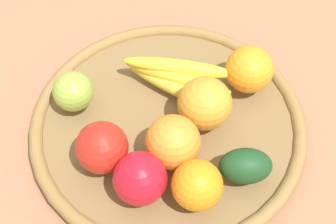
{
  "coord_description": "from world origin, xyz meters",
  "views": [
    {
      "loc": [
        -0.13,
        -0.45,
        0.69
      ],
      "look_at": [
        0.0,
        0.0,
        0.05
      ],
      "focal_mm": 54.53,
      "sensor_mm": 36.0,
      "label": 1
    }
  ],
  "objects": [
    {
      "name": "basket",
      "position": [
        0.0,
        0.0,
        0.02
      ],
      "size": [
        0.44,
        0.44,
        0.03
      ],
      "color": "brown",
      "rests_on": "ground_plane"
    },
    {
      "name": "apple_2",
      "position": [
        -0.13,
        0.07,
        0.06
      ],
      "size": [
        0.09,
        0.09,
        0.06
      ],
      "primitive_type": "sphere",
      "rotation": [
        0.0,
        0.0,
        1.14
      ],
      "color": "#91B141",
      "rests_on": "basket"
    },
    {
      "name": "orange_1",
      "position": [
        -0.01,
        -0.07,
        0.07
      ],
      "size": [
        0.11,
        0.11,
        0.08
      ],
      "primitive_type": "sphere",
      "rotation": [
        0.0,
        0.0,
        5.18
      ],
      "color": "orange",
      "rests_on": "basket"
    },
    {
      "name": "orange_2",
      "position": [
        0.15,
        0.03,
        0.07
      ],
      "size": [
        0.11,
        0.11,
        0.08
      ],
      "primitive_type": "sphere",
      "rotation": [
        0.0,
        0.0,
        0.55
      ],
      "color": "orange",
      "rests_on": "basket"
    },
    {
      "name": "banana_bunch",
      "position": [
        0.03,
        0.06,
        0.06
      ],
      "size": [
        0.18,
        0.16,
        0.05
      ],
      "color": "yellow",
      "rests_on": "basket"
    },
    {
      "name": "orange_0",
      "position": [
        0.05,
        -0.02,
        0.07
      ],
      "size": [
        0.11,
        0.11,
        0.08
      ],
      "primitive_type": "sphere",
      "rotation": [
        0.0,
        0.0,
        1.93
      ],
      "color": "orange",
      "rests_on": "basket"
    },
    {
      "name": "avocado",
      "position": [
        0.08,
        -0.13,
        0.06
      ],
      "size": [
        0.09,
        0.07,
        0.05
      ],
      "primitive_type": "ellipsoid",
      "rotation": [
        0.0,
        0.0,
        6.04
      ],
      "color": "#1A411F",
      "rests_on": "basket"
    },
    {
      "name": "orange_3",
      "position": [
        0.0,
        -0.14,
        0.07
      ],
      "size": [
        0.1,
        0.1,
        0.07
      ],
      "primitive_type": "sphere",
      "rotation": [
        0.0,
        0.0,
        5.81
      ],
      "color": "orange",
      "rests_on": "basket"
    },
    {
      "name": "apple_0",
      "position": [
        -0.07,
        -0.11,
        0.07
      ],
      "size": [
        0.11,
        0.11,
        0.08
      ],
      "primitive_type": "sphere",
      "rotation": [
        0.0,
        0.0,
        5.3
      ],
      "color": "red",
      "rests_on": "basket"
    },
    {
      "name": "ground_plane",
      "position": [
        0.0,
        0.0,
        0.0
      ],
      "size": [
        2.4,
        2.4,
        0.0
      ],
      "primitive_type": "plane",
      "color": "#9A684A",
      "rests_on": "ground"
    },
    {
      "name": "apple_1",
      "position": [
        -0.11,
        -0.05,
        0.07
      ],
      "size": [
        0.11,
        0.11,
        0.08
      ],
      "primitive_type": "sphere",
      "rotation": [
        0.0,
        0.0,
        2.2
      ],
      "color": "red",
      "rests_on": "basket"
    }
  ]
}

